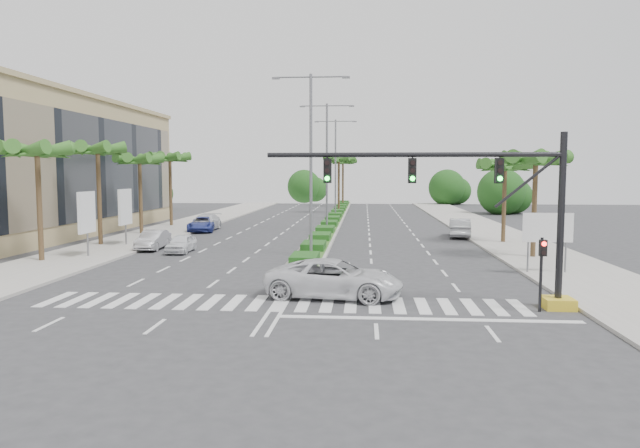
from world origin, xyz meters
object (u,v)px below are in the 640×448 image
at_px(car_parked_c, 202,224).
at_px(car_crossing, 334,279).
at_px(car_parked_d, 206,222).
at_px(car_right, 460,228).
at_px(car_parked_b, 153,240).
at_px(car_parked_a, 181,243).

height_order(car_parked_c, car_crossing, car_crossing).
bearing_deg(car_parked_d, car_right, -10.52).
distance_m(car_parked_b, car_parked_d, 13.88).
bearing_deg(car_right, car_parked_d, -2.36).
height_order(car_parked_a, car_right, car_right).
bearing_deg(car_right, car_crossing, 76.35).
height_order(car_parked_d, car_crossing, car_crossing).
height_order(car_parked_b, car_parked_d, car_parked_d).
xyz_separation_m(car_parked_a, car_parked_b, (-2.55, 1.38, 0.05)).
xyz_separation_m(car_parked_c, car_right, (23.60, -2.93, 0.12)).
bearing_deg(car_right, car_parked_c, 0.37).
relative_size(car_parked_a, car_parked_b, 0.89).
distance_m(car_parked_a, car_crossing, 17.81).
distance_m(car_parked_a, car_parked_c, 14.33).
xyz_separation_m(car_parked_b, car_parked_d, (0.00, 13.88, 0.09)).
height_order(car_parked_b, car_right, car_right).
xyz_separation_m(car_parked_a, car_parked_d, (-2.55, 15.25, 0.14)).
bearing_deg(car_parked_c, car_parked_a, -86.96).
bearing_deg(car_parked_d, car_parked_c, -90.71).
bearing_deg(car_right, car_parked_a, 35.42).
bearing_deg(car_crossing, car_parked_d, 33.88).
xyz_separation_m(car_parked_a, car_right, (21.05, 11.17, 0.18)).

